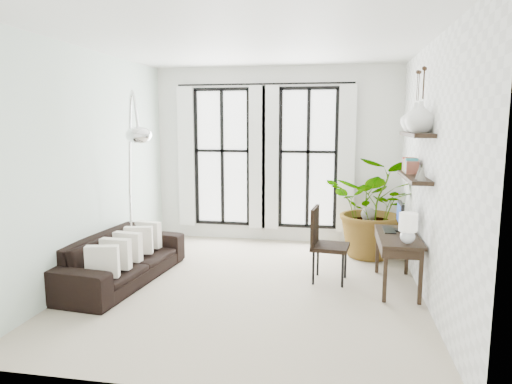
% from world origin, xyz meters
% --- Properties ---
extents(floor, '(5.00, 5.00, 0.00)m').
position_xyz_m(floor, '(0.00, 0.00, 0.00)').
color(floor, '#B5A690').
rests_on(floor, ground).
extents(ceiling, '(5.00, 5.00, 0.00)m').
position_xyz_m(ceiling, '(0.00, 0.00, 3.20)').
color(ceiling, white).
rests_on(ceiling, wall_back).
extents(wall_left, '(0.00, 5.00, 5.00)m').
position_xyz_m(wall_left, '(-2.25, 0.00, 1.60)').
color(wall_left, silver).
rests_on(wall_left, floor).
extents(wall_right, '(0.00, 5.00, 5.00)m').
position_xyz_m(wall_right, '(2.25, 0.00, 1.60)').
color(wall_right, white).
rests_on(wall_right, floor).
extents(wall_back, '(4.50, 0.00, 4.50)m').
position_xyz_m(wall_back, '(0.00, 2.50, 1.60)').
color(wall_back, white).
rests_on(wall_back, floor).
extents(windows, '(3.26, 0.13, 2.65)m').
position_xyz_m(windows, '(-0.20, 2.43, 1.56)').
color(windows, white).
rests_on(windows, wall_back).
extents(wall_shelves, '(0.25, 1.30, 0.60)m').
position_xyz_m(wall_shelves, '(2.11, 0.33, 1.73)').
color(wall_shelves, black).
rests_on(wall_shelves, wall_right).
extents(sofa, '(1.10, 2.33, 0.66)m').
position_xyz_m(sofa, '(-1.80, -0.11, 0.33)').
color(sofa, black).
rests_on(sofa, floor).
extents(throw_pillows, '(0.40, 1.52, 0.40)m').
position_xyz_m(throw_pillows, '(-1.70, -0.11, 0.50)').
color(throw_pillows, white).
rests_on(throw_pillows, sofa).
extents(plant, '(1.78, 1.63, 1.67)m').
position_xyz_m(plant, '(1.75, 1.72, 0.83)').
color(plant, '#2D7228').
rests_on(plant, floor).
extents(desk, '(0.52, 1.23, 1.12)m').
position_xyz_m(desk, '(1.95, 0.24, 0.69)').
color(desk, black).
rests_on(desk, floor).
extents(desk_chair, '(0.55, 0.55, 1.04)m').
position_xyz_m(desk_chair, '(0.97, 0.40, 0.59)').
color(desk_chair, black).
rests_on(desk_chair, floor).
extents(arc_lamp, '(0.77, 0.86, 2.64)m').
position_xyz_m(arc_lamp, '(-1.69, 0.17, 1.96)').
color(arc_lamp, silver).
rests_on(arc_lamp, floor).
extents(buddha, '(0.47, 0.47, 0.84)m').
position_xyz_m(buddha, '(1.65, 1.65, 0.35)').
color(buddha, slate).
rests_on(buddha, floor).
extents(vase_a, '(0.37, 0.37, 0.38)m').
position_xyz_m(vase_a, '(2.11, 0.05, 2.27)').
color(vase_a, white).
rests_on(vase_a, shelf_upper).
extents(vase_b, '(0.37, 0.37, 0.38)m').
position_xyz_m(vase_b, '(2.11, 0.45, 2.27)').
color(vase_b, white).
rests_on(vase_b, shelf_upper).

